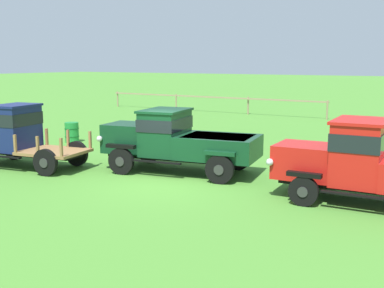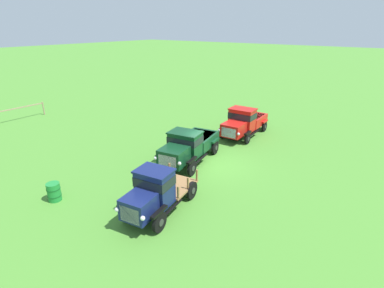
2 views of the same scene
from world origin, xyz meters
name	(u,v)px [view 1 (image 1 of 2)]	position (x,y,z in m)	size (l,w,h in m)	color
ground_plane	(163,183)	(0.00, 0.00, 0.00)	(240.00, 240.00, 0.00)	#47842D
paddock_fence	(209,99)	(-9.13, 19.27, 0.97)	(17.91, 0.33, 1.26)	#997F60
vintage_truck_foreground_near	(14,134)	(-6.00, -0.73, 1.18)	(4.75, 2.48, 2.24)	black
vintage_truck_second_in_line	(176,140)	(-0.49, 1.51, 1.12)	(5.67, 3.02, 2.14)	black
vintage_truck_midrow_center	(371,163)	(5.97, 1.01, 1.12)	(5.39, 2.46, 2.25)	black
oil_drum_beside_row	(72,132)	(-8.03, 4.11, 0.47)	(0.67, 0.67, 0.94)	#1E7F33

